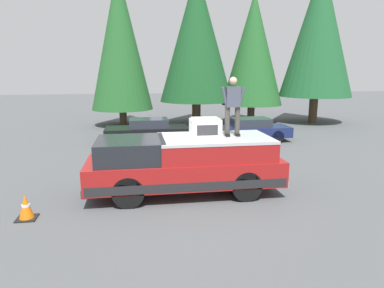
# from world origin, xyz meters

# --- Properties ---
(ground_plane) EXTENTS (90.00, 90.00, 0.00)m
(ground_plane) POSITION_xyz_m (0.00, 0.00, 0.00)
(ground_plane) COLOR #4C4F51
(pickup_truck) EXTENTS (2.01, 5.54, 1.65)m
(pickup_truck) POSITION_xyz_m (-0.05, -0.16, 0.87)
(pickup_truck) COLOR maroon
(pickup_truck) RESTS_ON ground
(compressor_unit) EXTENTS (0.65, 0.84, 0.56)m
(compressor_unit) POSITION_xyz_m (-0.10, -0.75, 1.93)
(compressor_unit) COLOR silver
(compressor_unit) RESTS_ON pickup_truck
(person_on_truck_bed) EXTENTS (0.29, 0.72, 1.69)m
(person_on_truck_bed) POSITION_xyz_m (0.01, -1.57, 2.55)
(person_on_truck_bed) COLOR #423D38
(person_on_truck_bed) RESTS_ON pickup_truck
(parked_car_navy) EXTENTS (1.64, 4.10, 1.16)m
(parked_car_navy) POSITION_xyz_m (7.06, -4.40, 0.58)
(parked_car_navy) COLOR navy
(parked_car_navy) RESTS_ON ground
(parked_car_black) EXTENTS (1.64, 4.10, 1.16)m
(parked_car_black) POSITION_xyz_m (7.61, 0.69, 0.58)
(parked_car_black) COLOR black
(parked_car_black) RESTS_ON ground
(traffic_cone) EXTENTS (0.47, 0.47, 0.62)m
(traffic_cone) POSITION_xyz_m (-1.27, 3.86, 0.29)
(traffic_cone) COLOR black
(traffic_cone) RESTS_ON ground
(conifer_far_left) EXTENTS (4.73, 4.73, 10.31)m
(conifer_far_left) POSITION_xyz_m (12.50, -10.73, 6.03)
(conifer_far_left) COLOR #4C3826
(conifer_far_left) RESTS_ON ground
(conifer_left) EXTENTS (4.05, 4.05, 8.55)m
(conifer_left) POSITION_xyz_m (13.24, -6.55, 4.88)
(conifer_left) COLOR #4C3826
(conifer_left) RESTS_ON ground
(conifer_center_left) EXTENTS (4.76, 4.76, 9.72)m
(conifer_center_left) POSITION_xyz_m (13.09, -2.72, 5.61)
(conifer_center_left) COLOR #4C3826
(conifer_center_left) RESTS_ON ground
(conifer_center_right) EXTENTS (3.87, 3.87, 9.63)m
(conifer_center_right) POSITION_xyz_m (13.22, 2.09, 5.33)
(conifer_center_right) COLOR #4C3826
(conifer_center_right) RESTS_ON ground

